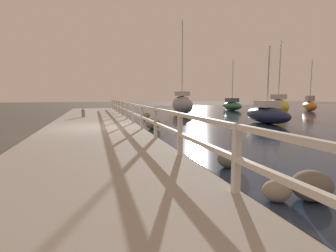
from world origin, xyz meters
name	(u,v)px	position (x,y,z in m)	size (l,w,h in m)	color
ground_plane	(93,133)	(0.00, 0.00, 0.00)	(120.00, 120.00, 0.00)	#4C473D
dock_walkway	(93,130)	(0.00, 0.00, 0.13)	(4.13, 36.00, 0.26)	#9E998E
railing	(137,111)	(1.97, 0.00, 0.93)	(0.10, 32.50, 0.98)	silver
boulder_far_strip	(153,123)	(2.82, 0.53, 0.29)	(0.78, 0.70, 0.59)	gray
boulder_upstream	(312,186)	(3.29, -8.74, 0.24)	(0.64, 0.58, 0.48)	#666056
boulder_downstream	(277,191)	(2.75, -8.62, 0.17)	(0.44, 0.40, 0.33)	gray
boulder_water_edge	(229,159)	(2.99, -6.69, 0.20)	(0.53, 0.48, 0.40)	#666056
boulder_near_dock	(146,115)	(3.76, 6.91, 0.21)	(0.56, 0.51, 0.42)	gray
mooring_bollard	(83,113)	(-0.60, 5.80, 0.54)	(0.22, 0.22, 0.56)	gray
sailboat_green	(232,105)	(15.25, 14.86, 0.56)	(2.28, 4.59, 5.62)	#236B42
sailboat_navy	(267,114)	(9.94, 1.39, 0.55)	(1.95, 4.34, 4.48)	#192347
sailboat_gray	(182,104)	(7.73, 10.46, 0.87)	(2.28, 6.04, 8.16)	gray
sailboat_yellow	(278,106)	(15.72, 7.66, 0.77)	(1.79, 3.41, 6.32)	gold
sailboat_orange	(310,105)	(22.31, 10.94, 0.63)	(2.19, 3.31, 5.31)	orange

